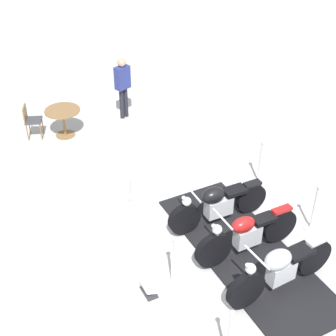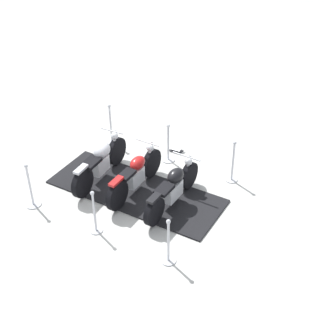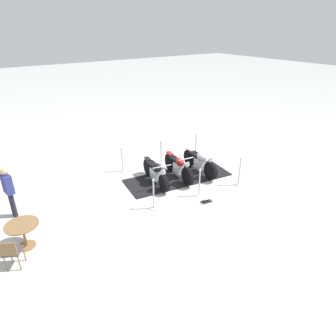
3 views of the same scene
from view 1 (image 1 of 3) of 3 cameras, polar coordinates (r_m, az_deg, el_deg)
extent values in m
plane|color=silver|center=(9.69, 8.80, -9.56)|extent=(80.00, 80.00, 0.00)
cube|color=black|center=(9.67, 8.81, -9.47)|extent=(2.14, 4.37, 0.04)
cylinder|color=black|center=(9.74, 1.88, -5.84)|extent=(0.67, 0.24, 0.66)
cylinder|color=black|center=(10.39, 9.40, -3.37)|extent=(0.67, 0.24, 0.66)
cube|color=silver|center=(10.01, 5.78, -4.38)|extent=(0.58, 0.33, 0.38)
ellipsoid|color=black|center=(9.75, 5.20, -3.10)|extent=(0.53, 0.40, 0.32)
cube|color=black|center=(10.00, 7.60, -2.56)|extent=(0.50, 0.36, 0.08)
cube|color=black|center=(10.18, 9.59, -1.77)|extent=(0.38, 0.22, 0.06)
cylinder|color=silver|center=(9.59, 2.29, -4.44)|extent=(0.28, 0.11, 0.56)
cylinder|color=silver|center=(9.40, 2.72, -2.71)|extent=(0.15, 0.71, 0.04)
sphere|color=silver|center=(9.49, 2.15, -3.84)|extent=(0.18, 0.18, 0.18)
cylinder|color=black|center=(9.10, 5.18, -9.29)|extent=(0.73, 0.23, 0.72)
cylinder|color=black|center=(9.78, 12.56, -6.41)|extent=(0.73, 0.23, 0.72)
cube|color=silver|center=(9.39, 9.04, -7.64)|extent=(0.53, 0.30, 0.40)
ellipsoid|color=#AD1919|center=(9.12, 8.56, -6.39)|extent=(0.51, 0.35, 0.29)
cube|color=black|center=(9.37, 10.86, -5.71)|extent=(0.47, 0.32, 0.08)
cube|color=#AD1919|center=(9.53, 12.85, -4.64)|extent=(0.41, 0.21, 0.06)
cylinder|color=silver|center=(8.92, 5.70, -7.72)|extent=(0.29, 0.11, 0.61)
cylinder|color=silver|center=(8.71, 6.26, -5.79)|extent=(0.12, 0.62, 0.04)
sphere|color=silver|center=(8.80, 5.62, -6.98)|extent=(0.18, 0.18, 0.18)
cylinder|color=black|center=(8.51, 8.84, -13.57)|extent=(0.73, 0.19, 0.72)
cylinder|color=black|center=(9.29, 16.25, -9.72)|extent=(0.73, 0.19, 0.72)
cube|color=silver|center=(8.85, 12.76, -11.43)|extent=(0.51, 0.27, 0.39)
ellipsoid|color=#B7BAC1|center=(8.55, 12.42, -10.16)|extent=(0.55, 0.39, 0.34)
cube|color=black|center=(8.84, 14.71, -9.22)|extent=(0.52, 0.35, 0.08)
cube|color=#B7BAC1|center=(9.03, 16.65, -7.95)|extent=(0.41, 0.19, 0.06)
cylinder|color=silver|center=(8.32, 9.44, -11.96)|extent=(0.28, 0.09, 0.61)
cylinder|color=silver|center=(8.10, 10.09, -9.98)|extent=(0.09, 0.61, 0.04)
sphere|color=silver|center=(8.19, 9.39, -11.24)|extent=(0.18, 0.18, 0.18)
cylinder|color=silver|center=(10.24, -4.18, -6.19)|extent=(0.29, 0.29, 0.03)
cylinder|color=silver|center=(9.90, -4.31, -3.92)|extent=(0.05, 0.05, 1.01)
sphere|color=silver|center=(9.58, -4.44, -1.37)|extent=(0.09, 0.09, 0.09)
sphere|color=silver|center=(7.26, 7.31, -16.03)|extent=(0.09, 0.09, 0.09)
cylinder|color=silver|center=(9.07, 0.47, -12.77)|extent=(0.35, 0.35, 0.03)
cylinder|color=silver|center=(8.71, 0.49, -10.56)|extent=(0.05, 0.05, 0.96)
sphere|color=silver|center=(8.35, 0.51, -8.06)|extent=(0.09, 0.09, 0.09)
cylinder|color=silver|center=(11.51, 10.19, -1.46)|extent=(0.31, 0.31, 0.03)
cylinder|color=silver|center=(11.23, 10.45, 0.61)|extent=(0.05, 0.05, 0.98)
sphere|color=silver|center=(10.95, 10.73, 2.89)|extent=(0.09, 0.09, 0.09)
cylinder|color=silver|center=(10.49, 15.88, -6.53)|extent=(0.28, 0.28, 0.03)
cylinder|color=silver|center=(10.18, 16.31, -4.42)|extent=(0.05, 0.05, 0.97)
sphere|color=silver|center=(9.87, 16.79, -2.08)|extent=(0.09, 0.09, 0.09)
cube|color=#333338|center=(8.91, -2.18, -13.94)|extent=(0.25, 0.39, 0.02)
cube|color=white|center=(8.82, -2.19, -13.43)|extent=(0.26, 0.36, 0.10)
cylinder|color=olive|center=(13.30, -11.59, 3.73)|extent=(0.49, 0.49, 0.02)
cylinder|color=olive|center=(13.13, -11.76, 5.05)|extent=(0.07, 0.07, 0.68)
cylinder|color=olive|center=(12.96, -11.95, 6.42)|extent=(0.89, 0.89, 0.03)
cylinder|color=olive|center=(13.43, -14.09, 4.74)|extent=(0.03, 0.03, 0.46)
cylinder|color=olive|center=(13.14, -14.27, 4.01)|extent=(0.03, 0.03, 0.46)
cylinder|color=olive|center=(13.49, -15.52, 4.65)|extent=(0.03, 0.03, 0.46)
cylinder|color=olive|center=(13.20, -15.72, 3.92)|extent=(0.03, 0.03, 0.46)
cube|color=#3F3F47|center=(13.19, -15.06, 5.26)|extent=(0.55, 0.55, 0.04)
cube|color=olive|center=(13.13, -15.99, 6.01)|extent=(0.23, 0.36, 0.38)
cylinder|color=#23232D|center=(13.79, -4.84, 7.51)|extent=(0.12, 0.12, 0.87)
cylinder|color=#23232D|center=(13.71, -5.28, 7.31)|extent=(0.12, 0.12, 0.87)
cube|color=navy|center=(13.43, -5.22, 10.22)|extent=(0.43, 0.29, 0.61)
sphere|color=tan|center=(13.26, -5.32, 11.86)|extent=(0.22, 0.22, 0.22)
camera|label=2|loc=(16.12, 25.91, 33.70)|focal=52.68mm
camera|label=3|loc=(11.79, -54.81, 15.88)|focal=32.17mm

